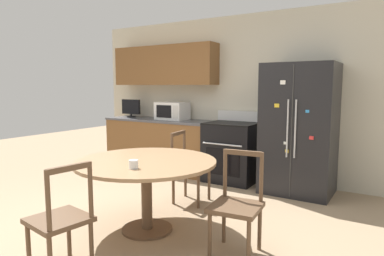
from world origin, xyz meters
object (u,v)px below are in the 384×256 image
Objects in this scene: oven_range at (232,151)px; candle_glass at (134,165)px; dining_chair_far at (189,168)px; microwave at (172,111)px; countertop_tv at (131,108)px; dining_chair_right at (237,206)px; dining_chair_near at (61,220)px; refrigerator at (299,129)px.

candle_glass is at bearing -85.75° from oven_range.
microwave is at bearing -144.19° from dining_chair_far.
countertop_tv reaches higher than oven_range.
dining_chair_right is 1.00× the size of dining_chair_near.
countertop_tv is (-3.13, 0.09, 0.19)m from refrigerator.
oven_range is at bearing 94.25° from candle_glass.
refrigerator is at bearing -95.56° from dining_chair_right.
oven_range reaches higher than dining_chair_far.
refrigerator reaches higher than dining_chair_far.
candle_glass is (0.18, -2.48, 0.30)m from oven_range.
dining_chair_right reaches higher than candle_glass.
dining_chair_far is 1.97m from dining_chair_near.
dining_chair_far is at bearing -47.48° from microwave.
oven_range is at bearing 177.48° from refrigerator.
dining_chair_far is 1.00× the size of dining_chair_near.
refrigerator reaches higher than microwave.
refrigerator is 1.65× the size of oven_range.
dining_chair_far is (-0.04, -1.17, -0.03)m from oven_range.
dining_chair_right is (1.08, -0.93, 0.00)m from dining_chair_far.
countertop_tv is 3.87m from dining_chair_near.
candle_glass is at bearing -61.81° from microwave.
microwave is at bearing 1.56° from countertop_tv.
oven_range is 2.35m from dining_chair_right.
dining_chair_far is at bearing 9.98° from dining_chair_near.
microwave reaches higher than dining_chair_near.
microwave is at bearing -50.26° from dining_chair_right.
candle_glass is at bearing 3.20° from dining_chair_far.
oven_range is at bearing -1.24° from countertop_tv.
dining_chair_near is at bearing -105.64° from candle_glass.
refrigerator is 1.62m from dining_chair_far.
candle_glass is (1.37, -2.55, -0.28)m from microwave.
refrigerator is 2.22m from microwave.
refrigerator reaches higher than dining_chair_right.
dining_chair_far is at bearing -133.55° from refrigerator.
dining_chair_right is (2.22, -2.18, -0.62)m from microwave.
dining_chair_right is at bearing -36.47° from dining_chair_near.
candle_glass is at bearing -7.00° from dining_chair_near.
dining_chair_near is at bearing -5.37° from dining_chair_far.
countertop_tv reaches higher than dining_chair_right.
refrigerator is at bearing 70.94° from candle_glass.
refrigerator is 3.29m from dining_chair_near.
candle_glass is (-0.84, -2.44, -0.12)m from refrigerator.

